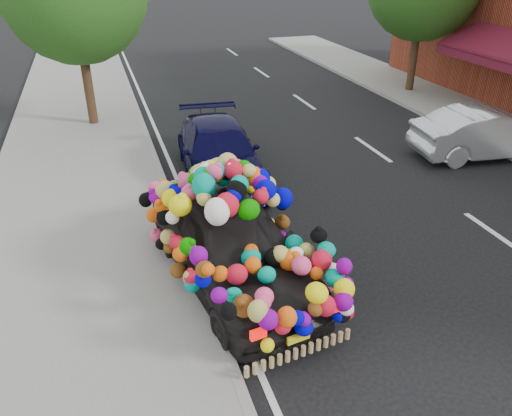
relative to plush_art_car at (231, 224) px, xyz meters
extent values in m
plane|color=black|center=(1.80, -0.25, -1.09)|extent=(100.00, 100.00, 0.00)
cube|color=gray|center=(-2.50, -0.25, -1.03)|extent=(4.00, 60.00, 0.12)
cube|color=gray|center=(-0.55, -0.25, -1.03)|extent=(0.15, 60.00, 0.13)
cube|color=#561021|center=(9.75, 5.75, 0.86)|extent=(0.06, 5.20, 0.35)
cylinder|color=#332114|center=(-2.00, 9.25, 0.27)|extent=(0.28, 0.28, 2.73)
cylinder|color=#332114|center=(9.80, 9.75, 0.23)|extent=(0.28, 0.28, 2.64)
imported|color=black|center=(0.00, 0.00, -0.35)|extent=(2.39, 4.56, 1.48)
cube|color=red|center=(-0.26, -2.26, -0.31)|extent=(0.23, 0.09, 0.14)
cube|color=red|center=(0.92, -2.08, -0.31)|extent=(0.23, 0.09, 0.14)
cube|color=yellow|center=(0.33, -2.18, -0.61)|extent=(0.34, 0.09, 0.12)
imported|color=black|center=(0.85, 4.25, -0.44)|extent=(2.23, 4.61, 1.29)
imported|color=silver|center=(8.02, 3.38, -0.43)|extent=(4.13, 1.86, 1.32)
camera|label=1|loc=(-1.74, -6.81, 4.02)|focal=35.00mm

